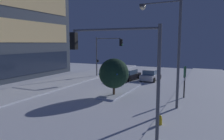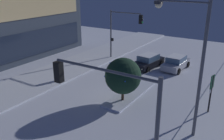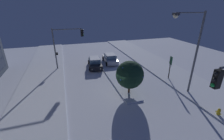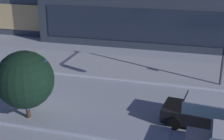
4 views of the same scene
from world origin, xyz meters
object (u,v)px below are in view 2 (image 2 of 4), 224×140
Objects in this scene: traffic_light_corner_far_right at (123,27)px; traffic_light_corner_near_left at (110,106)px; car_near at (176,63)px; car_far at (148,61)px; parking_info_sign at (211,89)px; street_lamp_arched at (189,52)px; decorated_tree_median at (123,76)px.

traffic_light_corner_near_left is at bearing -61.33° from traffic_light_corner_far_right.
car_near is 18.51m from traffic_light_corner_near_left.
parking_info_sign is at bearing 55.44° from car_far.
car_far is 18.11m from traffic_light_corner_near_left.
car_far is 5.22m from traffic_light_corner_far_right.
street_lamp_arched reaches higher than traffic_light_corner_far_right.
street_lamp_arched reaches higher than car_near.
street_lamp_arched is (-11.74, -4.34, 4.68)m from car_near.
traffic_light_corner_far_right is at bearing -61.33° from traffic_light_corner_near_left.
traffic_light_corner_near_left is 0.73× the size of street_lamp_arched.
street_lamp_arched reaches higher than traffic_light_corner_near_left.
traffic_light_corner_near_left reaches higher than parking_info_sign.
street_lamp_arched is 4.97m from parking_info_sign.
traffic_light_corner_far_right is at bearing -41.66° from street_lamp_arched.
traffic_light_corner_near_left reaches higher than decorated_tree_median.
decorated_tree_median is (7.94, 3.93, -2.07)m from traffic_light_corner_near_left.
car_far is at bearing -51.63° from street_lamp_arched.
street_lamp_arched reaches higher than car_far.
decorated_tree_median is (-9.99, 1.00, 1.51)m from car_near.
traffic_light_corner_far_right is (-0.31, 6.70, 3.40)m from car_near.
street_lamp_arched is 2.27× the size of decorated_tree_median.
car_near is 0.53× the size of street_lamp_arched.
traffic_light_corner_far_right is at bearing 95.76° from car_near.
traffic_light_corner_near_left reaches higher than car_far.
traffic_light_corner_near_left is 9.10m from decorated_tree_median.
street_lamp_arched reaches higher than parking_info_sign.
traffic_light_corner_far_right is at bearing -95.18° from car_far.
car_far is 1.54× the size of parking_info_sign.
traffic_light_corner_near_left is (-17.92, -2.93, 3.58)m from car_near.
car_far is at bearing 114.94° from car_near.
traffic_light_corner_near_left is at bearing -153.65° from decorated_tree_median.
traffic_light_corner_far_right is 1.63× the size of decorated_tree_median.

